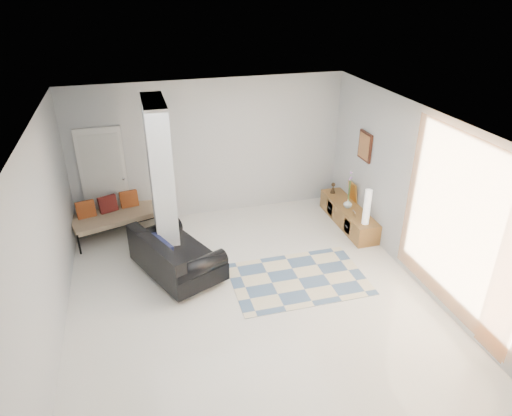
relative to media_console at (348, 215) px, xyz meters
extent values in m
plane|color=silver|center=(-2.52, -1.70, -0.20)|extent=(6.00, 6.00, 0.00)
plane|color=white|center=(-2.52, -1.70, 2.60)|extent=(6.00, 6.00, 0.00)
plane|color=#B5B7BA|center=(-2.52, 1.30, 1.20)|extent=(6.00, 0.00, 6.00)
plane|color=#B5B7BA|center=(-2.52, -4.70, 1.20)|extent=(6.00, 0.00, 6.00)
plane|color=#B5B7BA|center=(-5.27, -1.70, 1.20)|extent=(0.00, 6.00, 6.00)
plane|color=#B5B7BA|center=(0.23, -1.70, 1.20)|extent=(0.00, 6.00, 6.00)
cube|color=#B8BDBF|center=(-3.62, -0.10, 1.20)|extent=(0.35, 1.20, 2.80)
cube|color=silver|center=(-4.62, 1.26, 0.82)|extent=(0.85, 0.06, 2.04)
plane|color=orange|center=(0.15, -2.85, 1.25)|extent=(0.00, 2.55, 2.55)
cube|color=#3F1B11|center=(0.20, 0.00, 1.45)|extent=(0.04, 0.45, 0.55)
cube|color=brown|center=(0.00, 0.00, 0.00)|extent=(0.45, 1.82, 0.40)
cube|color=#3F1B11|center=(-0.22, -0.41, 0.00)|extent=(0.02, 0.24, 0.28)
cube|color=#3F1B11|center=(-0.22, 0.40, 0.00)|extent=(0.02, 0.24, 0.28)
cube|color=#F2AD47|center=(0.18, 0.25, 0.40)|extent=(0.09, 0.32, 0.40)
cube|color=silver|center=(-0.10, -0.41, 0.26)|extent=(0.04, 0.10, 0.12)
cylinder|color=silver|center=(-3.59, -1.56, -0.15)|extent=(0.05, 0.05, 0.10)
cylinder|color=silver|center=(-4.15, -0.31, -0.15)|extent=(0.05, 0.05, 0.10)
cylinder|color=silver|center=(-2.89, -1.25, -0.15)|extent=(0.05, 0.05, 0.10)
cylinder|color=silver|center=(-3.45, 0.00, -0.15)|extent=(0.05, 0.05, 0.10)
cube|color=black|center=(-3.52, -0.78, 0.05)|extent=(1.54, 1.87, 0.30)
cube|color=black|center=(-3.87, -0.94, 0.38)|extent=(0.84, 1.56, 0.36)
cylinder|color=black|center=(-3.24, -1.41, 0.28)|extent=(0.95, 0.63, 0.28)
cylinder|color=black|center=(-3.80, -0.15, 0.28)|extent=(0.95, 0.63, 0.28)
cube|color=black|center=(-3.76, -0.89, 0.40)|extent=(0.37, 0.60, 0.31)
cylinder|color=black|center=(-5.16, 0.29, 0.00)|extent=(0.04, 0.04, 0.40)
cylinder|color=black|center=(-3.46, 0.81, 0.00)|extent=(0.04, 0.04, 0.40)
cylinder|color=black|center=(-5.38, 0.99, 0.00)|extent=(0.04, 0.04, 0.40)
cylinder|color=black|center=(-3.68, 1.51, 0.00)|extent=(0.04, 0.04, 0.40)
cube|color=#C2B78E|center=(-4.42, 0.90, 0.18)|extent=(1.94, 1.24, 0.12)
cube|color=#9A431C|center=(-5.01, 0.87, 0.40)|extent=(0.37, 0.26, 0.33)
cube|color=maroon|center=(-4.61, 1.00, 0.40)|extent=(0.37, 0.26, 0.33)
cube|color=#9A431C|center=(-4.22, 1.12, 0.40)|extent=(0.37, 0.26, 0.33)
cube|color=beige|center=(-1.62, -1.50, -0.20)|extent=(2.21, 1.48, 0.01)
cylinder|color=white|center=(-0.02, -0.71, 0.54)|extent=(0.12, 0.12, 0.68)
imported|color=silver|center=(-0.05, -0.03, 0.29)|extent=(0.19, 0.19, 0.18)
camera|label=1|loc=(-3.98, -7.31, 4.31)|focal=32.00mm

